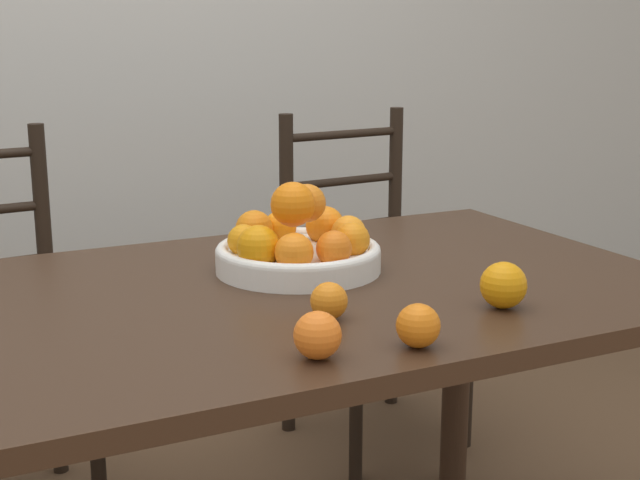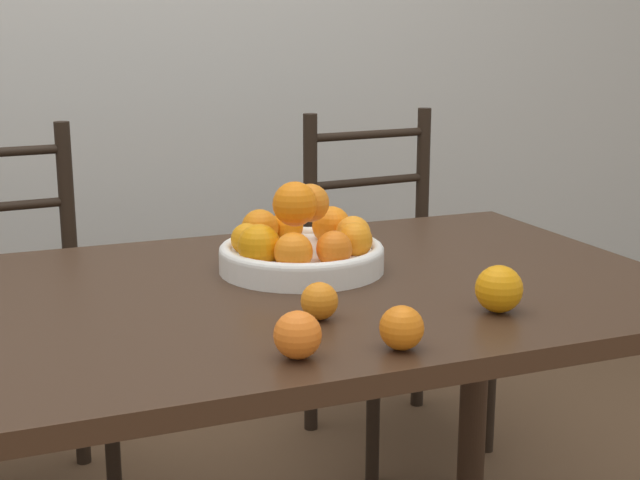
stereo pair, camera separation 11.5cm
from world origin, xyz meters
The scene contains 7 objects.
dining_table centered at (0.00, 0.00, 0.63)m, with size 1.60×0.88×0.72m.
fruit_bowl centered at (0.15, 0.09, 0.77)m, with size 0.32×0.32×0.18m.
orange_loose_0 centered at (-0.02, -0.34, 0.75)m, with size 0.07×0.07×0.07m.
orange_loose_1 centered at (0.08, -0.19, 0.75)m, with size 0.06×0.06×0.06m.
orange_loose_2 centered at (0.36, -0.27, 0.76)m, with size 0.08×0.08×0.08m.
orange_loose_3 centered at (0.13, -0.37, 0.75)m, with size 0.07×0.07×0.07m.
chair_right centered at (0.67, 0.74, 0.46)m, with size 0.46×0.44×0.94m.
Camera 1 is at (-0.53, -1.40, 1.17)m, focal length 50.00 mm.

